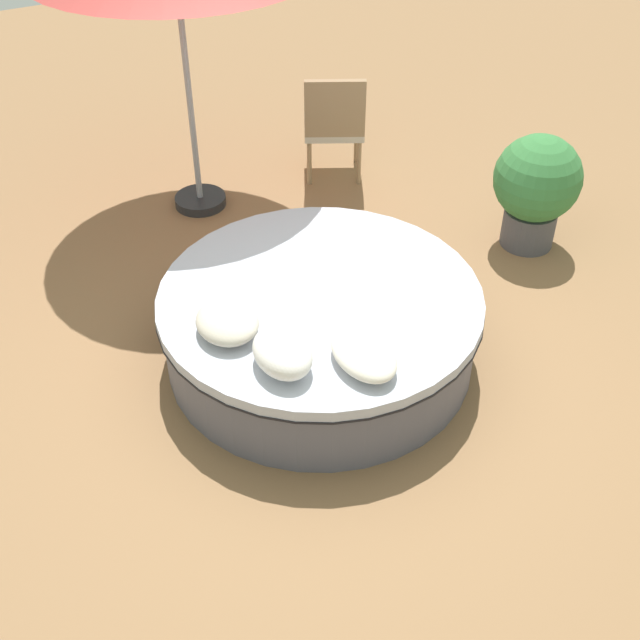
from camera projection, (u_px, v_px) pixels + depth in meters
name	position (u px, v px, depth m)	size (l,w,h in m)	color
ground_plane	(320.00, 356.00, 5.62)	(16.00, 16.00, 0.00)	olive
round_bed	(320.00, 325.00, 5.44)	(2.12, 2.12, 0.54)	#595966
throw_pillow_0	(227.00, 322.00, 4.94)	(0.44, 0.37, 0.16)	beige
throw_pillow_1	(282.00, 353.00, 4.69)	(0.45, 0.32, 0.21)	white
throw_pillow_2	(364.00, 354.00, 4.73)	(0.51, 0.34, 0.15)	silver
patio_chair	(334.00, 121.00, 7.14)	(0.67, 0.68, 0.98)	#997A56
planter	(536.00, 186.00, 6.34)	(0.68, 0.68, 0.94)	#4C4C51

